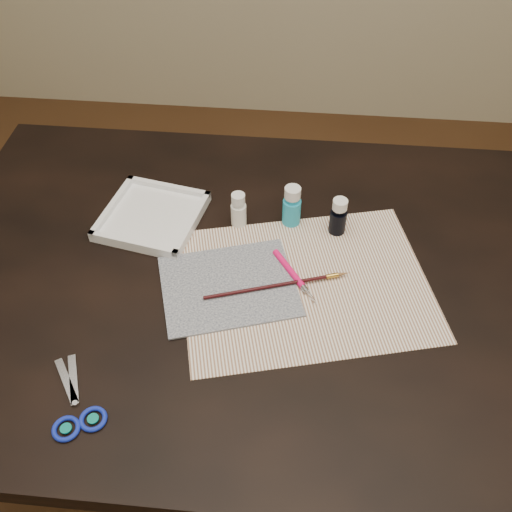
# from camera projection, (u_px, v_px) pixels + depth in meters

# --- Properties ---
(ground) EXTENTS (3.50, 3.50, 0.02)m
(ground) POSITION_uv_depth(u_px,v_px,m) (256.00, 447.00, 1.65)
(ground) COLOR #422614
(ground) RESTS_ON ground
(table) EXTENTS (1.30, 0.90, 0.75)m
(table) POSITION_uv_depth(u_px,v_px,m) (256.00, 377.00, 1.37)
(table) COLOR black
(table) RESTS_ON ground
(paper) EXTENTS (0.54, 0.46, 0.00)m
(paper) POSITION_uv_depth(u_px,v_px,m) (305.00, 284.00, 1.08)
(paper) COLOR white
(paper) RESTS_ON table
(canvas) EXTENTS (0.30, 0.26, 0.00)m
(canvas) POSITION_uv_depth(u_px,v_px,m) (229.00, 286.00, 1.07)
(canvas) COLOR black
(canvas) RESTS_ON paper
(paint_bottle_white) EXTENTS (0.04, 0.04, 0.08)m
(paint_bottle_white) POSITION_uv_depth(u_px,v_px,m) (239.00, 209.00, 1.17)
(paint_bottle_white) COLOR white
(paint_bottle_white) RESTS_ON table
(paint_bottle_cyan) EXTENTS (0.04, 0.04, 0.09)m
(paint_bottle_cyan) POSITION_uv_depth(u_px,v_px,m) (292.00, 206.00, 1.17)
(paint_bottle_cyan) COLOR #22A7CE
(paint_bottle_cyan) RESTS_ON table
(paint_bottle_navy) EXTENTS (0.04, 0.04, 0.08)m
(paint_bottle_navy) POSITION_uv_depth(u_px,v_px,m) (338.00, 216.00, 1.15)
(paint_bottle_navy) COLOR black
(paint_bottle_navy) RESTS_ON table
(paintbrush) EXTENTS (0.27, 0.10, 0.01)m
(paintbrush) POSITION_uv_depth(u_px,v_px,m) (278.00, 285.00, 1.07)
(paintbrush) COLOR black
(paintbrush) RESTS_ON canvas
(craft_knife) EXTENTS (0.10, 0.13, 0.01)m
(craft_knife) POSITION_uv_depth(u_px,v_px,m) (295.00, 277.00, 1.08)
(craft_knife) COLOR #F60E63
(craft_knife) RESTS_ON paper
(scissors) EXTENTS (0.17, 0.19, 0.01)m
(scissors) POSITION_uv_depth(u_px,v_px,m) (69.00, 397.00, 0.91)
(scissors) COLOR silver
(scissors) RESTS_ON table
(palette_tray) EXTENTS (0.23, 0.23, 0.02)m
(palette_tray) POSITION_uv_depth(u_px,v_px,m) (152.00, 216.00, 1.20)
(palette_tray) COLOR white
(palette_tray) RESTS_ON table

